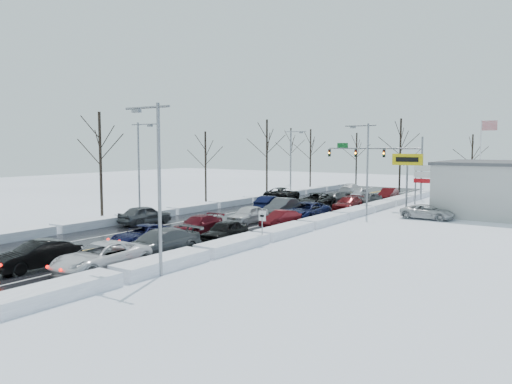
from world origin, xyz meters
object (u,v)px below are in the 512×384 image
Objects in this scene: tires_plus_sign at (407,163)px; flagpole at (482,153)px; traffic_signal_mast at (384,156)px; oncoming_car_0 at (269,210)px.

tires_plus_sign is 0.60× the size of flagpole.
traffic_signal_mast is 1.33× the size of flagpole.
flagpole reaches higher than oncoming_car_0.
tires_plus_sign is at bearing -59.54° from traffic_signal_mast.
traffic_signal_mast reaches higher than oncoming_car_0.
tires_plus_sign is 14.79m from flagpole.
traffic_signal_mast is 11.90m from flagpole.
flagpole is at bearing 9.73° from traffic_signal_mast.
tires_plus_sign is (7.05, -12.00, -0.49)m from traffic_signal_mast.
oncoming_car_0 is at bearing -147.53° from tires_plus_sign.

